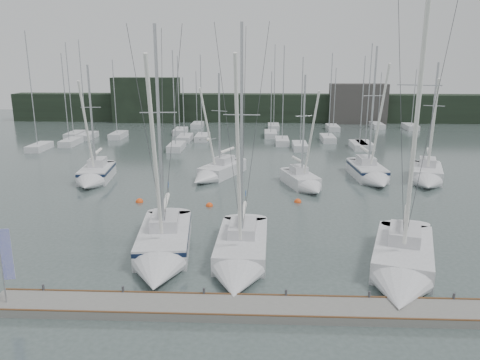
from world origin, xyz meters
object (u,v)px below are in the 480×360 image
(sailboat_near_right, at_px, (402,268))
(sailboat_near_left, at_px, (162,251))
(sailboat_mid_c, at_px, (305,183))
(buoy_c, at_px, (139,202))
(sailboat_near_center, at_px, (240,259))
(buoy_a, at_px, (209,206))
(sailboat_mid_d, at_px, (371,174))
(sailboat_mid_e, at_px, (427,177))
(buoy_b, at_px, (298,202))
(dock_banner, at_px, (5,259))
(sailboat_mid_b, at_px, (214,173))
(sailboat_mid_a, at_px, (94,176))

(sailboat_near_right, bearing_deg, sailboat_near_left, -169.82)
(sailboat_mid_c, xyz_separation_m, buoy_c, (-14.03, -4.60, -0.54))
(sailboat_near_left, xyz_separation_m, sailboat_near_center, (4.60, -0.80, -0.10))
(buoy_a, relative_size, buoy_c, 0.91)
(sailboat_mid_d, xyz_separation_m, buoy_a, (-14.76, -8.54, -0.63))
(sailboat_mid_e, xyz_separation_m, buoy_b, (-12.67, -6.55, -0.61))
(buoy_c, relative_size, dock_banner, 0.17)
(sailboat_near_center, bearing_deg, sailboat_mid_b, 101.18)
(buoy_a, relative_size, dock_banner, 0.15)
(sailboat_mid_b, height_order, buoy_a, sailboat_mid_b)
(sailboat_mid_e, bearing_deg, buoy_b, -135.50)
(sailboat_mid_c, distance_m, dock_banner, 26.89)
(sailboat_mid_c, bearing_deg, buoy_c, -179.63)
(sailboat_near_center, bearing_deg, buoy_b, 72.92)
(sailboat_near_left, relative_size, buoy_b, 24.03)
(buoy_a, bearing_deg, sailboat_mid_b, 92.90)
(sailboat_mid_a, distance_m, buoy_b, 19.59)
(sailboat_mid_b, relative_size, dock_banner, 2.90)
(buoy_a, bearing_deg, sailboat_mid_e, 21.67)
(sailboat_mid_d, distance_m, sailboat_mid_e, 5.13)
(sailboat_mid_d, xyz_separation_m, buoy_b, (-7.59, -7.20, -0.63))
(sailboat_mid_c, bearing_deg, sailboat_mid_a, 158.79)
(dock_banner, bearing_deg, sailboat_mid_e, 29.88)
(sailboat_mid_c, bearing_deg, sailboat_near_left, -139.57)
(sailboat_near_center, distance_m, dock_banner, 11.92)
(sailboat_mid_e, relative_size, buoy_c, 18.97)
(sailboat_near_left, xyz_separation_m, sailboat_near_right, (13.38, -1.77, -0.01))
(sailboat_mid_b, height_order, sailboat_mid_c, sailboat_mid_b)
(sailboat_near_center, height_order, sailboat_mid_c, sailboat_near_center)
(sailboat_mid_b, bearing_deg, sailboat_mid_c, 3.89)
(sailboat_mid_d, bearing_deg, sailboat_mid_e, -11.22)
(sailboat_near_left, bearing_deg, sailboat_near_right, -13.75)
(sailboat_mid_e, height_order, buoy_c, sailboat_mid_e)
(sailboat_near_left, relative_size, buoy_c, 22.82)
(sailboat_near_left, height_order, buoy_b, sailboat_near_left)
(buoy_a, bearing_deg, dock_banner, -115.33)
(sailboat_near_center, xyz_separation_m, sailboat_mid_a, (-14.61, 17.83, 0.12))
(sailboat_mid_a, bearing_deg, dock_banner, -85.86)
(sailboat_mid_e, bearing_deg, sailboat_near_center, -114.31)
(sailboat_mid_b, relative_size, sailboat_mid_d, 0.81)
(sailboat_near_left, xyz_separation_m, buoy_b, (8.85, 11.79, -0.62))
(sailboat_mid_a, bearing_deg, sailboat_near_center, -56.47)
(sailboat_near_right, xyz_separation_m, sailboat_mid_e, (8.14, 20.11, 0.00))
(sailboat_near_center, distance_m, sailboat_mid_b, 20.20)
(buoy_a, distance_m, buoy_b, 7.30)
(sailboat_near_center, bearing_deg, buoy_c, 127.78)
(sailboat_mid_c, relative_size, buoy_c, 17.10)
(sailboat_mid_c, relative_size, buoy_a, 18.77)
(buoy_b, bearing_deg, sailboat_mid_d, 43.50)
(sailboat_mid_a, xyz_separation_m, dock_banner, (4.00, -22.83, 1.98))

